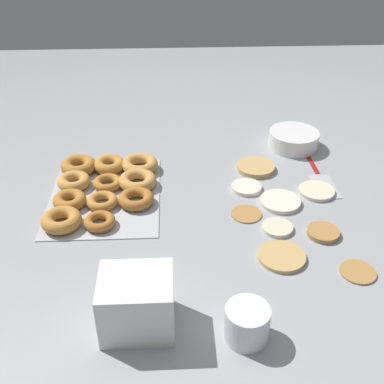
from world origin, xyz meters
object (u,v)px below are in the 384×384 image
Objects in this scene: pancake_2 at (282,257)px; pancake_6 at (277,228)px; donut_tray at (103,187)px; pancake_3 at (358,271)px; pancake_0 at (317,191)px; pancake_7 at (246,187)px; paper_cup at (247,323)px; pancake_1 at (280,202)px; pancake_4 at (256,167)px; pancake_5 at (323,233)px; pancake_8 at (246,213)px; batter_bowl at (293,139)px; container_stack at (137,303)px; spatula at (322,180)px.

pancake_6 is at bearing 174.16° from pancake_2.
pancake_3 is at bearing 59.43° from donut_tray.
pancake_0 is 0.20m from pancake_7.
pancake_3 is 0.94× the size of paper_cup.
pancake_1 reaches higher than pancake_3.
paper_cup reaches higher than pancake_4.
pancake_5 is 0.98× the size of pancake_8.
donut_tray reaches higher than pancake_5.
pancake_4 is 0.21m from batter_bowl.
pancake_3 is at bearing 16.58° from pancake_5.
pancake_8 is 0.46m from container_stack.
paper_cup is (0.54, 0.34, 0.02)m from donut_tray.
pancake_5 is at bearing 76.52° from pancake_6.
pancake_3 is at bearing 43.52° from pancake_8.
pancake_6 is at bearing 15.34° from pancake_7.
pancake_2 is at bearing -15.14° from batter_bowl.
batter_bowl is (-0.47, 0.03, 0.02)m from pancake_5.
pancake_0 is 0.88× the size of pancake_4.
pancake_7 is at bearing -132.57° from pancake_1.
spatula is (-0.03, 0.65, -0.02)m from donut_tray.
donut_tray is at bearing -147.88° from paper_cup.
spatula is (-0.11, 0.15, -0.00)m from pancake_1.
container_stack reaches higher than pancake_2.
container_stack reaches higher than paper_cup.
pancake_1 is at bearing 115.36° from pancake_8.
pancake_3 is 0.71× the size of pancake_4.
donut_tray is 0.65m from spatula.
paper_cup is at bearing -8.19° from pancake_8.
pancake_5 is at bearing 142.31° from paper_cup.
pancake_2 is at bearing -10.53° from pancake_1.
pancake_4 is 0.66m from paper_cup.
pancake_1 is at bearing 165.10° from pancake_6.
pancake_2 and pancake_6 have the same top height.
batter_bowl is (-0.45, 0.14, 0.02)m from pancake_6.
pancake_0 is 0.68m from container_stack.
pancake_0 is at bearing 133.44° from container_stack.
donut_tray is (-0.37, -0.62, 0.01)m from pancake_3.
pancake_5 is at bearing -10.18° from pancake_0.
pancake_3 is at bearing 1.37° from pancake_0.
pancake_2 is 1.37× the size of pancake_8.
pancake_4 is 1.41× the size of pancake_8.
pancake_0 and pancake_2 have the same top height.
pancake_6 is 0.29m from spatula.
pancake_8 is at bearing -14.89° from pancake_4.
pancake_6 is 0.20× the size of donut_tray.
donut_tray is 0.66m from batter_bowl.
pancake_8 is 0.57× the size of container_stack.
pancake_5 is 0.49× the size of batter_bowl.
pancake_7 is 0.13m from pancake_8.
donut_tray is at bearing -88.69° from spatula.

